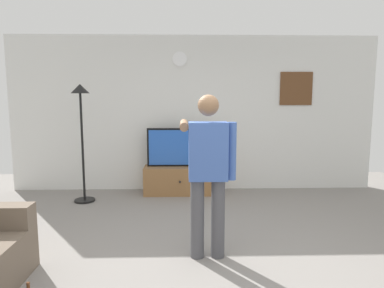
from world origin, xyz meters
The scene contains 8 objects.
ground_plane centered at (0.00, 0.00, 0.00)m, with size 8.40×8.40×0.00m, color gray.
back_wall centered at (0.00, 2.95, 1.35)m, with size 6.40×0.10×2.70m, color silver.
tv_stand centered at (-0.24, 2.60, 0.24)m, with size 1.22×0.44×0.47m.
television centered at (-0.24, 2.65, 0.80)m, with size 1.11×0.07×0.65m.
wall_clock centered at (-0.24, 2.89, 2.29)m, with size 0.24×0.24×0.03m, color white.
framed_picture centered at (1.80, 2.90, 1.79)m, with size 0.56×0.04×0.57m, color brown.
floor_lamp centered at (-1.75, 2.20, 1.32)m, with size 0.32×0.32×1.84m.
person_standing_nearer_lamp centered at (0.06, 0.25, 0.94)m, with size 0.57×0.78×1.67m.
Camera 1 is at (-0.19, -3.11, 1.64)m, focal length 31.98 mm.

